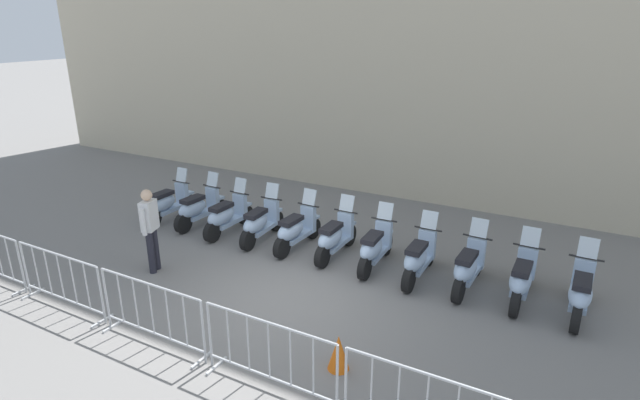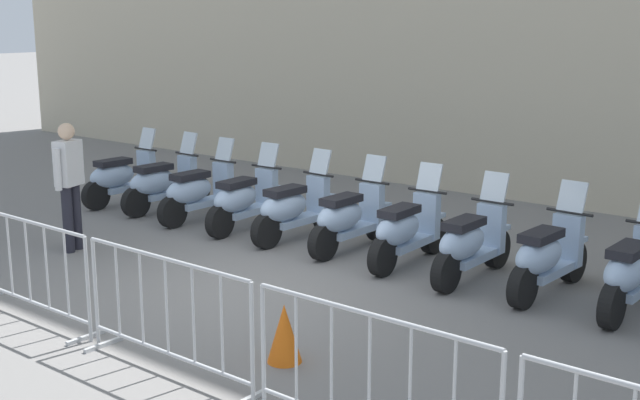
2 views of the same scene
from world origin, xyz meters
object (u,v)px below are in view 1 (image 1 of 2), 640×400
(motorcycle_8, at_px, (468,268))
(motorcycle_6, at_px, (375,248))
(motorcycle_3, at_px, (260,223))
(motorcycle_5, at_px, (335,238))
(motorcycle_1, at_px, (198,208))
(motorcycle_2, at_px, (227,216))
(motorcycle_9, at_px, (522,279))
(officer_near_row_end, at_px, (150,226))
(motorcycle_0, at_px, (168,203))
(traffic_cone, at_px, (339,352))
(motorcycle_4, at_px, (296,230))
(barrier_segment_1, at_px, (61,281))
(barrier_segment_2, at_px, (152,314))
(barrier_segment_3, at_px, (269,356))
(motorcycle_7, at_px, (419,258))
(motorcycle_10, at_px, (580,293))

(motorcycle_8, bearing_deg, motorcycle_6, 174.74)
(motorcycle_3, bearing_deg, motorcycle_5, -3.40)
(motorcycle_1, bearing_deg, motorcycle_5, -5.20)
(motorcycle_2, relative_size, motorcycle_6, 1.00)
(motorcycle_9, bearing_deg, officer_near_row_end, -166.75)
(motorcycle_0, xyz_separation_m, traffic_cone, (6.08, -3.76, -0.18))
(motorcycle_0, height_order, officer_near_row_end, officer_near_row_end)
(motorcycle_4, relative_size, barrier_segment_1, 0.83)
(barrier_segment_2, bearing_deg, motorcycle_8, 40.64)
(motorcycle_6, relative_size, barrier_segment_3, 0.83)
(traffic_cone, bearing_deg, motorcycle_3, 132.92)
(motorcycle_9, relative_size, barrier_segment_3, 0.83)
(motorcycle_5, height_order, motorcycle_9, same)
(motorcycle_0, height_order, motorcycle_6, same)
(officer_near_row_end, bearing_deg, motorcycle_5, 32.74)
(motorcycle_2, height_order, motorcycle_8, same)
(motorcycle_1, height_order, barrier_segment_1, motorcycle_1)
(traffic_cone, bearing_deg, motorcycle_7, 81.79)
(motorcycle_1, bearing_deg, barrier_segment_2, -62.08)
(motorcycle_5, xyz_separation_m, motorcycle_7, (1.86, -0.28, 0.00))
(motorcycle_0, distance_m, motorcycle_3, 2.82)
(motorcycle_1, height_order, officer_near_row_end, officer_near_row_end)
(barrier_segment_1, distance_m, barrier_segment_2, 2.16)
(barrier_segment_1, height_order, officer_near_row_end, officer_near_row_end)
(motorcycle_1, relative_size, motorcycle_5, 1.00)
(motorcycle_2, height_order, traffic_cone, motorcycle_2)
(motorcycle_1, distance_m, barrier_segment_2, 4.87)
(traffic_cone, bearing_deg, motorcycle_9, 52.38)
(motorcycle_2, distance_m, motorcycle_7, 4.69)
(motorcycle_3, relative_size, motorcycle_9, 1.00)
(barrier_segment_3, height_order, traffic_cone, barrier_segment_3)
(motorcycle_5, distance_m, motorcycle_8, 2.81)
(officer_near_row_end, xyz_separation_m, traffic_cone, (4.53, -1.40, -0.71))
(motorcycle_1, distance_m, motorcycle_5, 3.75)
(motorcycle_1, relative_size, motorcycle_8, 1.00)
(motorcycle_10, bearing_deg, motorcycle_5, 173.74)
(motorcycle_4, xyz_separation_m, motorcycle_8, (3.73, -0.37, 0.00))
(motorcycle_8, bearing_deg, motorcycle_4, 174.36)
(motorcycle_4, relative_size, traffic_cone, 3.13)
(motorcycle_4, xyz_separation_m, barrier_segment_3, (1.64, -4.22, 0.07))
(motorcycle_10, bearing_deg, motorcycle_8, 174.09)
(motorcycle_6, height_order, barrier_segment_3, motorcycle_6)
(motorcycle_6, xyz_separation_m, motorcycle_7, (0.93, -0.14, 0.00))
(motorcycle_0, xyz_separation_m, motorcycle_4, (3.74, -0.30, 0.00))
(motorcycle_3, relative_size, barrier_segment_2, 0.83)
(barrier_segment_1, bearing_deg, motorcycle_2, 78.53)
(motorcycle_9, height_order, barrier_segment_3, motorcycle_9)
(motorcycle_3, bearing_deg, motorcycle_9, -5.16)
(motorcycle_10, bearing_deg, barrier_segment_2, -150.55)
(motorcycle_7, distance_m, officer_near_row_end, 5.30)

